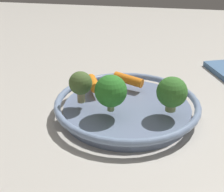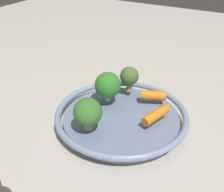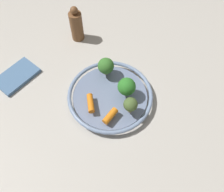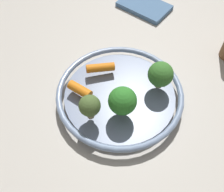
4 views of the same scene
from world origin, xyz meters
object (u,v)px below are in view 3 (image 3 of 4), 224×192
Objects in this scene: baby_carrot_back at (91,103)px; broccoli_floret_edge at (127,87)px; broccoli_floret_mid at (106,66)px; dish_towel at (17,76)px; pepper_mill at (76,25)px; baby_carrot_left at (110,116)px; serving_bowl at (110,96)px; broccoli_floret_small at (130,105)px.

baby_carrot_back is 0.96× the size of broccoli_floret_edge.
dish_towel is at bearing 151.31° from broccoli_floret_mid.
baby_carrot_back reaches higher than dish_towel.
broccoli_floret_edge is (0.12, -0.02, 0.03)m from baby_carrot_back.
baby_carrot_left is at bearing -98.71° from pepper_mill.
serving_bowl is 1.92× the size of pepper_mill.
pepper_mill is at bearing 73.79° from baby_carrot_back.
baby_carrot_back is at bearing 173.07° from broccoli_floret_edge.
dish_towel is at bearing -163.93° from pepper_mill.
baby_carrot_back is 0.44× the size of pepper_mill.
broccoli_floret_mid is at bearing -88.18° from pepper_mill.
serving_bowl is 4.36× the size of baby_carrot_back.
pepper_mill is at bearing 16.07° from dish_towel.
broccoli_floret_mid is (-0.02, 0.11, -0.00)m from broccoli_floret_edge.
baby_carrot_back is 0.13m from broccoli_floret_edge.
broccoli_floret_small is (0.10, -0.08, 0.03)m from baby_carrot_back.
baby_carrot_left is 0.11m from broccoli_floret_edge.
baby_carrot_left reaches higher than serving_bowl.
serving_bowl is at bearing 6.42° from baby_carrot_back.
serving_bowl is at bearing -93.67° from pepper_mill.
baby_carrot_left is 0.08m from baby_carrot_back.
broccoli_floret_mid reaches higher than serving_bowl.
baby_carrot_left is 0.90× the size of broccoli_floret_small.
dish_towel is (-0.22, 0.32, -0.04)m from baby_carrot_left.
pepper_mill is at bearing 91.82° from broccoli_floret_mid.
serving_bowl is at bearing 62.61° from baby_carrot_left.
broccoli_floret_edge reaches higher than broccoli_floret_small.
broccoli_floret_mid is 0.24m from pepper_mill.
dish_towel is at bearing 124.22° from baby_carrot_left.
broccoli_floret_mid is at bearing 67.11° from baby_carrot_left.
dish_towel is at bearing 136.93° from serving_bowl.
broccoli_floret_small is 0.41× the size of pepper_mill.
broccoli_floret_edge is at bearing -26.11° from serving_bowl.
baby_carrot_left is 0.84× the size of baby_carrot_back.
baby_carrot_left is at bearing -63.68° from baby_carrot_back.
baby_carrot_left is 0.37× the size of dish_towel.
broccoli_floret_small is at bearing -109.49° from broccoli_floret_edge.
broccoli_floret_mid reaches higher than baby_carrot_back.
serving_bowl is 4.38× the size of broccoli_floret_mid.
broccoli_floret_small is 0.41m from pepper_mill.
serving_bowl is 0.33m from pepper_mill.
serving_bowl is 4.18× the size of broccoli_floret_edge.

